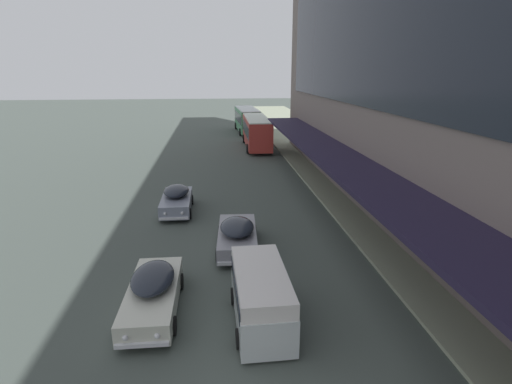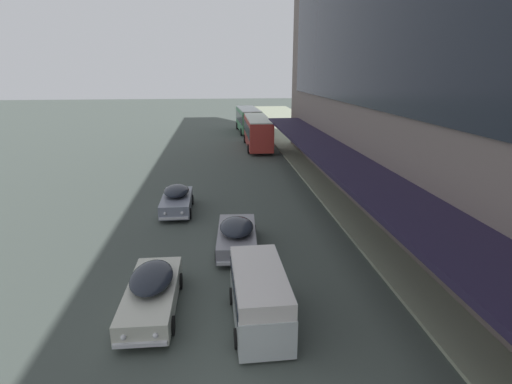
{
  "view_description": "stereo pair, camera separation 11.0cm",
  "coord_description": "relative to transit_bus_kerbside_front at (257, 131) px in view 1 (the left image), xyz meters",
  "views": [
    {
      "loc": [
        -0.93,
        -6.56,
        8.44
      ],
      "look_at": [
        1.44,
        16.0,
        1.5
      ],
      "focal_mm": 28.0,
      "sensor_mm": 36.0,
      "label": 1
    },
    {
      "loc": [
        -0.82,
        -6.57,
        8.44
      ],
      "look_at": [
        1.44,
        16.0,
        1.5
      ],
      "focal_mm": 28.0,
      "sensor_mm": 36.0,
      "label": 2
    }
  ],
  "objects": [
    {
      "name": "transit_bus_kerbside_front",
      "position": [
        0.0,
        0.0,
        0.0
      ],
      "size": [
        2.77,
        10.11,
        3.41
      ],
      "color": "#AB312B",
      "rests_on": "ground"
    },
    {
      "name": "sedan_lead_mid",
      "position": [
        -7.12,
        -31.34,
        -1.2
      ],
      "size": [
        1.91,
        4.96,
        1.51
      ],
      "color": "beige",
      "rests_on": "ground"
    },
    {
      "name": "sedan_far_back",
      "position": [
        -7.18,
        -20.61,
        -1.17
      ],
      "size": [
        1.89,
        4.48,
        1.6
      ],
      "color": "gray",
      "rests_on": "ground"
    },
    {
      "name": "transit_bus_kerbside_rear",
      "position": [
        -0.07,
        11.94,
        -0.04
      ],
      "size": [
        3.11,
        9.74,
        3.33
      ],
      "color": "#438B5C",
      "rests_on": "ground"
    },
    {
      "name": "sedan_second_mid",
      "position": [
        -3.77,
        -26.47,
        -1.19
      ],
      "size": [
        2.17,
        4.82,
        1.55
      ],
      "color": "gray",
      "rests_on": "ground"
    },
    {
      "name": "vw_van",
      "position": [
        -3.32,
        -32.38,
        -0.85
      ],
      "size": [
        1.97,
        4.58,
        1.96
      ],
      "color": "#B4BCBE",
      "rests_on": "ground"
    }
  ]
}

